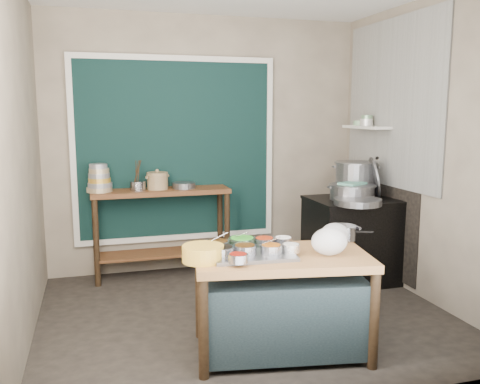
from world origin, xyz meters
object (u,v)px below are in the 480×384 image
object	(u,v)px
back_counter	(162,233)
ceramic_crock	(157,182)
yellow_basin	(203,253)
steamer	(352,192)
prep_table	(281,303)
stove_block	(353,241)
condiment_tray	(252,254)
saucepan	(343,233)
utensil_cup	(138,186)
stock_pot	(355,179)

from	to	relation	value
back_counter	ceramic_crock	world-z (taller)	ceramic_crock
yellow_basin	steamer	world-z (taller)	steamer
prep_table	stove_block	world-z (taller)	stove_block
condiment_tray	saucepan	xyz separation A→B (m)	(0.84, 0.24, 0.05)
prep_table	utensil_cup	xyz separation A→B (m)	(-0.84, 2.01, 0.62)
ceramic_crock	steamer	size ratio (longest dim) A/B	0.49
saucepan	utensil_cup	distance (m)	2.30
condiment_tray	utensil_cup	world-z (taller)	utensil_cup
stove_block	saucepan	bearing A→B (deg)	-123.06
saucepan	ceramic_crock	xyz separation A→B (m)	(-1.25, 1.80, 0.22)
yellow_basin	saucepan	xyz separation A→B (m)	(1.20, 0.26, 0.00)
stove_block	stock_pot	xyz separation A→B (m)	(0.10, 0.18, 0.63)
saucepan	steamer	distance (m)	1.19
prep_table	stove_block	distance (m)	1.84
saucepan	stock_pot	world-z (taller)	stock_pot
yellow_basin	stock_pot	world-z (taller)	stock_pot
condiment_tray	steamer	xyz separation A→B (m)	(1.46, 1.24, 0.20)
steamer	saucepan	bearing A→B (deg)	-121.87
stock_pot	steamer	xyz separation A→B (m)	(-0.16, -0.23, -0.10)
back_counter	prep_table	bearing A→B (deg)	-73.53
saucepan	stove_block	bearing A→B (deg)	79.90
yellow_basin	steamer	size ratio (longest dim) A/B	0.60
steamer	prep_table	bearing A→B (deg)	-134.71
saucepan	condiment_tray	bearing A→B (deg)	-141.23
stove_block	back_counter	bearing A→B (deg)	158.98
yellow_basin	stove_block	bearing A→B (deg)	34.93
ceramic_crock	steamer	xyz separation A→B (m)	(1.87, -0.80, -0.07)
back_counter	steamer	bearing A→B (deg)	-22.95
prep_table	saucepan	distance (m)	0.79
back_counter	stove_block	size ratio (longest dim) A/B	1.61
condiment_tray	steamer	size ratio (longest dim) A/B	1.20
yellow_basin	stock_pot	bearing A→B (deg)	37.06
saucepan	yellow_basin	bearing A→B (deg)	-144.68
stock_pot	yellow_basin	bearing A→B (deg)	-142.94
ceramic_crock	saucepan	bearing A→B (deg)	-55.32
back_counter	saucepan	world-z (taller)	back_counter
ceramic_crock	stock_pot	world-z (taller)	stock_pot
prep_table	back_counter	xyz separation A→B (m)	(-0.60, 2.03, 0.10)
stove_block	yellow_basin	distance (m)	2.33
steamer	back_counter	bearing A→B (deg)	157.05
saucepan	utensil_cup	size ratio (longest dim) A/B	1.32
prep_table	utensil_cup	size ratio (longest dim) A/B	7.64
ceramic_crock	prep_table	bearing A→B (deg)	-72.85
back_counter	saucepan	bearing A→B (deg)	-55.74
utensil_cup	steamer	size ratio (longest dim) A/B	0.34
stove_block	steamer	bearing A→B (deg)	-141.43
steamer	condiment_tray	bearing A→B (deg)	-139.64
prep_table	stove_block	size ratio (longest dim) A/B	1.39
stove_block	yellow_basin	bearing A→B (deg)	-145.07
utensil_cup	steamer	bearing A→B (deg)	-20.09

